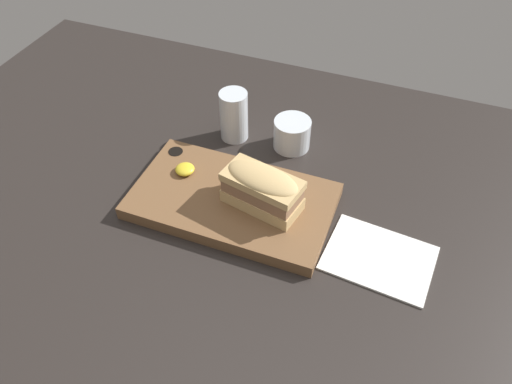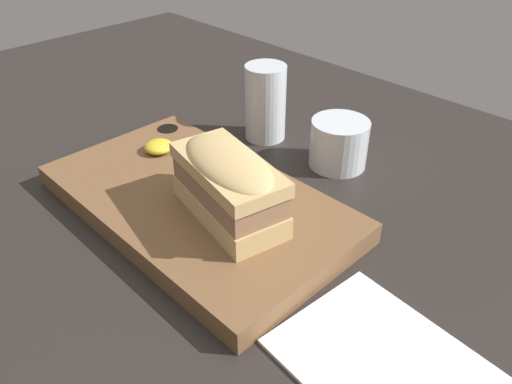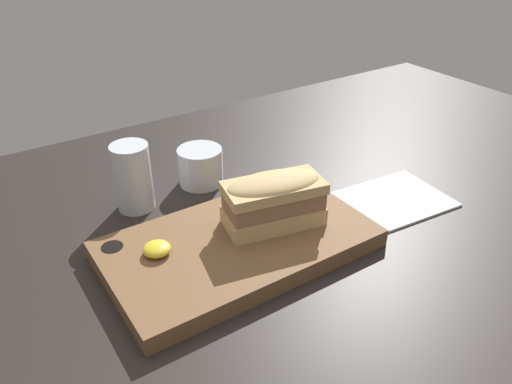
{
  "view_description": "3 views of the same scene",
  "coord_description": "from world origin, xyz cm",
  "px_view_note": "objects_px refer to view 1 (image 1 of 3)",
  "views": [
    {
      "loc": [
        19.59,
        -61.25,
        74.83
      ],
      "look_at": [
        -3.12,
        -1.79,
        9.65
      ],
      "focal_mm": 35.0,
      "sensor_mm": 36.0,
      "label": 1
    },
    {
      "loc": [
        32.23,
        -29.99,
        39.33
      ],
      "look_at": [
        -0.25,
        1.97,
        8.15
      ],
      "focal_mm": 35.0,
      "sensor_mm": 36.0,
      "label": 2
    },
    {
      "loc": [
        -39.53,
        -51.1,
        47.88
      ],
      "look_at": [
        -3.2,
        3.76,
        8.66
      ],
      "focal_mm": 35.0,
      "sensor_mm": 36.0,
      "label": 3
    }
  ],
  "objects_px": {
    "sandwich": "(263,188)",
    "wine_glass": "(292,135)",
    "serving_board": "(232,201)",
    "napkin": "(379,258)",
    "water_glass": "(234,118)"
  },
  "relations": [
    {
      "from": "sandwich",
      "to": "wine_glass",
      "type": "bearing_deg",
      "value": 92.74
    },
    {
      "from": "sandwich",
      "to": "serving_board",
      "type": "bearing_deg",
      "value": -177.61
    },
    {
      "from": "napkin",
      "to": "wine_glass",
      "type": "bearing_deg",
      "value": 135.39
    },
    {
      "from": "sandwich",
      "to": "wine_glass",
      "type": "xyz_separation_m",
      "value": [
        -0.01,
        0.21,
        -0.04
      ]
    },
    {
      "from": "water_glass",
      "to": "serving_board",
      "type": "bearing_deg",
      "value": -68.81
    },
    {
      "from": "sandwich",
      "to": "water_glass",
      "type": "height_order",
      "value": "water_glass"
    },
    {
      "from": "water_glass",
      "to": "napkin",
      "type": "height_order",
      "value": "water_glass"
    },
    {
      "from": "sandwich",
      "to": "napkin",
      "type": "height_order",
      "value": "sandwich"
    },
    {
      "from": "napkin",
      "to": "sandwich",
      "type": "bearing_deg",
      "value": 173.39
    },
    {
      "from": "water_glass",
      "to": "napkin",
      "type": "distance_m",
      "value": 0.44
    },
    {
      "from": "sandwich",
      "to": "water_glass",
      "type": "xyz_separation_m",
      "value": [
        -0.14,
        0.2,
        -0.02
      ]
    },
    {
      "from": "serving_board",
      "to": "water_glass",
      "type": "xyz_separation_m",
      "value": [
        -0.08,
        0.2,
        0.04
      ]
    },
    {
      "from": "serving_board",
      "to": "sandwich",
      "type": "height_order",
      "value": "sandwich"
    },
    {
      "from": "serving_board",
      "to": "napkin",
      "type": "relative_size",
      "value": 1.95
    },
    {
      "from": "serving_board",
      "to": "water_glass",
      "type": "height_order",
      "value": "water_glass"
    }
  ]
}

